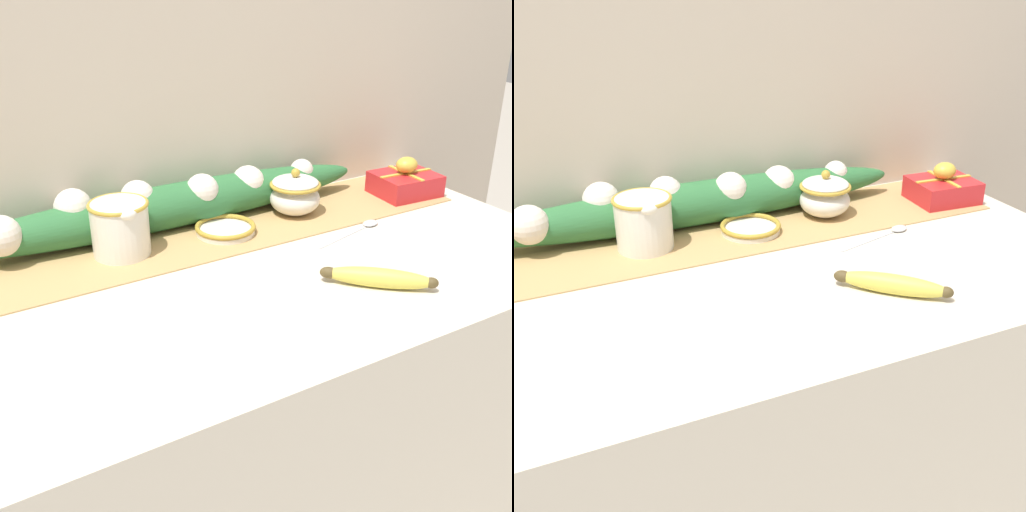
% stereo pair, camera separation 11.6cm
% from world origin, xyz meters
% --- Properties ---
extents(countertop, '(1.43, 0.68, 0.88)m').
position_xyz_m(countertop, '(0.00, 0.00, 0.44)').
color(countertop, beige).
rests_on(countertop, ground_plane).
extents(back_wall, '(2.23, 0.04, 2.40)m').
position_xyz_m(back_wall, '(0.00, 0.36, 1.20)').
color(back_wall, beige).
rests_on(back_wall, ground_plane).
extents(table_runner, '(1.31, 0.25, 0.00)m').
position_xyz_m(table_runner, '(0.00, 0.21, 0.89)').
color(table_runner, tan).
rests_on(table_runner, countertop).
extents(cream_pitcher, '(0.12, 0.14, 0.11)m').
position_xyz_m(cream_pitcher, '(-0.14, 0.21, 0.95)').
color(cream_pitcher, white).
rests_on(cream_pitcher, countertop).
extents(sugar_bowl, '(0.12, 0.12, 0.11)m').
position_xyz_m(sugar_bowl, '(0.28, 0.21, 0.93)').
color(sugar_bowl, white).
rests_on(sugar_bowl, countertop).
extents(small_dish, '(0.13, 0.13, 0.02)m').
position_xyz_m(small_dish, '(0.09, 0.19, 0.90)').
color(small_dish, white).
rests_on(small_dish, countertop).
extents(banana, '(0.17, 0.16, 0.04)m').
position_xyz_m(banana, '(0.21, -0.16, 0.90)').
color(banana, '#DBCC4C').
rests_on(banana, countertop).
extents(spoon, '(0.19, 0.06, 0.01)m').
position_xyz_m(spoon, '(0.37, 0.06, 0.89)').
color(spoon, silver).
rests_on(spoon, countertop).
extents(gift_box, '(0.16, 0.14, 0.09)m').
position_xyz_m(gift_box, '(0.58, 0.17, 0.92)').
color(gift_box, red).
rests_on(gift_box, countertop).
extents(poinsettia_garland, '(0.98, 0.11, 0.12)m').
position_xyz_m(poinsettia_garland, '(-0.01, 0.28, 0.94)').
color(poinsettia_garland, '#2D6B38').
rests_on(poinsettia_garland, countertop).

